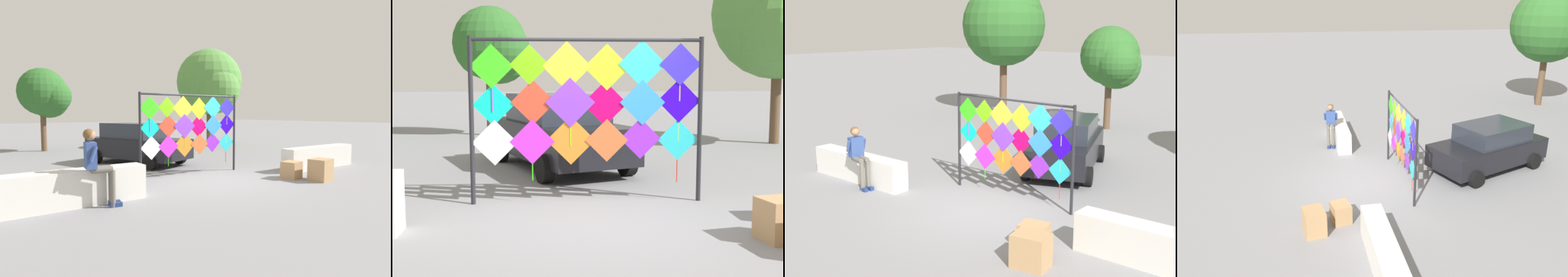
# 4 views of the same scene
# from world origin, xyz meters

# --- Properties ---
(ground) EXTENTS (120.00, 120.00, 0.00)m
(ground) POSITION_xyz_m (0.00, 0.00, 0.00)
(ground) COLOR gray
(plaza_ledge_left) EXTENTS (3.31, 0.50, 0.75)m
(plaza_ledge_left) POSITION_xyz_m (-4.21, -0.44, 0.37)
(plaza_ledge_left) COLOR silver
(plaza_ledge_left) RESTS_ON ground
(plaza_ledge_right) EXTENTS (3.31, 0.50, 0.75)m
(plaza_ledge_right) POSITION_xyz_m (4.21, -0.44, 0.37)
(plaza_ledge_right) COLOR silver
(plaza_ledge_right) RESTS_ON ground
(kite_display_rack) EXTENTS (3.47, 0.12, 2.48)m
(kite_display_rack) POSITION_xyz_m (-0.16, 0.98, 1.54)
(kite_display_rack) COLOR #232328
(kite_display_rack) RESTS_ON ground
(seated_vendor) EXTENTS (0.74, 0.54, 1.60)m
(seated_vendor) POSITION_xyz_m (-3.70, -0.82, 0.95)
(seated_vendor) COLOR #666056
(seated_vendor) RESTS_ON ground
(parked_car) EXTENTS (2.97, 4.27, 1.52)m
(parked_car) POSITION_xyz_m (-0.49, 4.09, 0.77)
(parked_car) COLOR black
(parked_car) RESTS_ON ground
(cardboard_box_large) EXTENTS (0.69, 0.59, 0.61)m
(cardboard_box_large) POSITION_xyz_m (2.35, -1.78, 0.31)
(cardboard_box_large) COLOR tan
(cardboard_box_large) RESTS_ON ground
(cardboard_box_small) EXTENTS (0.60, 0.54, 0.49)m
(cardboard_box_small) POSITION_xyz_m (1.94, -1.10, 0.25)
(cardboard_box_small) COLOR tan
(cardboard_box_small) RESTS_ON ground
(tree_far_right) EXTENTS (2.45, 2.35, 4.10)m
(tree_far_right) POSITION_xyz_m (-2.29, 10.46, 2.79)
(tree_far_right) COLOR brown
(tree_far_right) RESTS_ON ground
(tree_palm_like) EXTENTS (3.66, 3.89, 5.47)m
(tree_palm_like) POSITION_xyz_m (5.67, 7.44, 3.47)
(tree_palm_like) COLOR brown
(tree_palm_like) RESTS_ON ground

